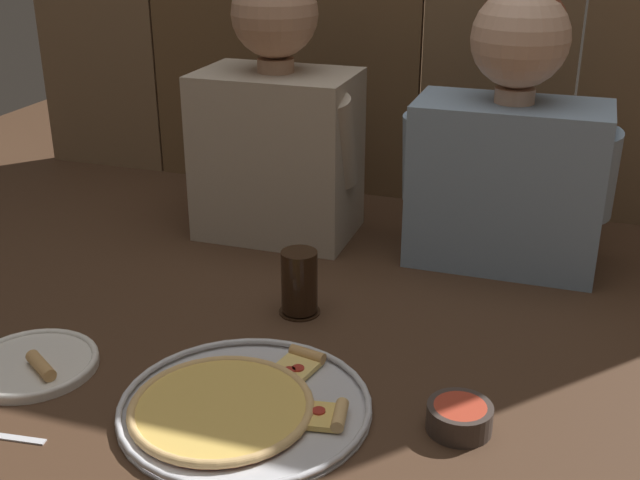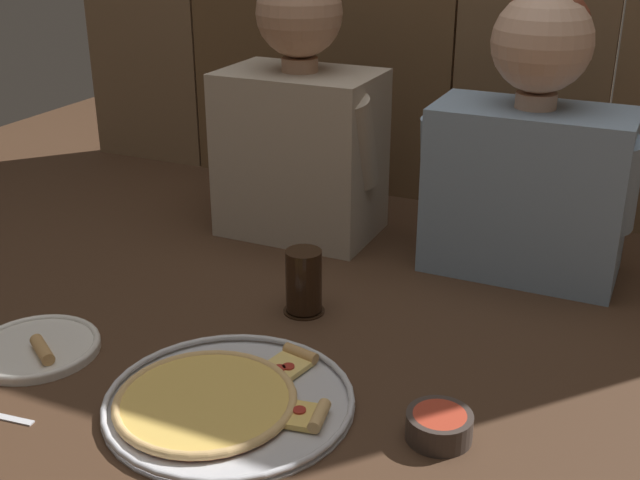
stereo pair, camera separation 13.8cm
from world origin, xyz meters
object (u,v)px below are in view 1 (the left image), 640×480
Objects in this scene: dinner_plate at (33,364)px; diner_left at (277,118)px; diner_right at (510,141)px; drinking_glass at (299,283)px; pizza_tray at (238,406)px; dipping_bowl at (460,416)px.

diner_left is at bearing 76.01° from dinner_plate.
dinner_plate is at bearing -134.70° from diner_right.
drinking_glass is at bearing -132.21° from diner_right.
pizza_tray is 0.80m from diner_right.
diner_left is at bearing 116.73° from drinking_glass.
drinking_glass is 0.46m from diner_left.
dipping_bowl is 0.67m from diner_right.
pizza_tray is 0.77m from diner_left.
diner_left is at bearing 130.03° from dipping_bowl.
diner_left is 0.51m from diner_right.
diner_left reaches higher than pizza_tray.
pizza_tray is at bearing -73.81° from diner_left.
diner_left is 1.04× the size of diner_right.
drinking_glass is 0.22× the size of diner_right.
pizza_tray is at bearing -169.27° from dipping_bowl.
diner_left is (-0.20, 0.69, 0.26)m from pizza_tray.
dipping_bowl is at bearing 4.91° from dinner_plate.
drinking_glass is at bearing 142.35° from dipping_bowl.
dipping_bowl reaches higher than pizza_tray.
diner_right reaches higher than dinner_plate.
diner_left reaches higher than drinking_glass.
diner_left is at bearing -179.96° from diner_right.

